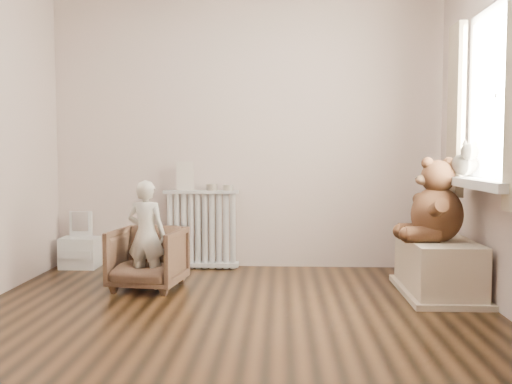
{
  "coord_description": "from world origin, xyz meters",
  "views": [
    {
      "loc": [
        0.32,
        -3.54,
        1.08
      ],
      "look_at": [
        0.15,
        0.45,
        0.8
      ],
      "focal_mm": 40.0,
      "sensor_mm": 36.0,
      "label": 1
    }
  ],
  "objects_px": {
    "armchair": "(148,258)",
    "teddy_bear": "(437,207)",
    "toy_vanity": "(80,239)",
    "radiator": "(201,227)",
    "plush_cat": "(465,163)",
    "child": "(146,234)",
    "toy_bench": "(438,268)"
  },
  "relations": [
    {
      "from": "armchair",
      "to": "teddy_bear",
      "type": "bearing_deg",
      "value": 5.26
    },
    {
      "from": "toy_vanity",
      "to": "radiator",
      "type": "bearing_deg",
      "value": 1.51
    },
    {
      "from": "armchair",
      "to": "teddy_bear",
      "type": "xyz_separation_m",
      "value": [
        2.21,
        -0.13,
        0.43
      ]
    },
    {
      "from": "armchair",
      "to": "plush_cat",
      "type": "xyz_separation_m",
      "value": [
        2.38,
        -0.2,
        0.76
      ]
    },
    {
      "from": "radiator",
      "to": "toy_vanity",
      "type": "xyz_separation_m",
      "value": [
        -1.14,
        -0.03,
        -0.11
      ]
    },
    {
      "from": "plush_cat",
      "to": "child",
      "type": "bearing_deg",
      "value": 165.83
    },
    {
      "from": "radiator",
      "to": "armchair",
      "type": "bearing_deg",
      "value": -110.81
    },
    {
      "from": "radiator",
      "to": "armchair",
      "type": "relative_size",
      "value": 1.36
    },
    {
      "from": "radiator",
      "to": "plush_cat",
      "type": "relative_size",
      "value": 2.45
    },
    {
      "from": "armchair",
      "to": "toy_bench",
      "type": "distance_m",
      "value": 2.24
    },
    {
      "from": "toy_bench",
      "to": "radiator",
      "type": "bearing_deg",
      "value": 155.34
    },
    {
      "from": "radiator",
      "to": "plush_cat",
      "type": "xyz_separation_m",
      "value": [
        2.07,
        -1.01,
        0.61
      ]
    },
    {
      "from": "teddy_bear",
      "to": "plush_cat",
      "type": "height_order",
      "value": "plush_cat"
    },
    {
      "from": "radiator",
      "to": "child",
      "type": "xyz_separation_m",
      "value": [
        -0.31,
        -0.87,
        0.05
      ]
    },
    {
      "from": "toy_bench",
      "to": "teddy_bear",
      "type": "relative_size",
      "value": 1.48
    },
    {
      "from": "toy_vanity",
      "to": "armchair",
      "type": "xyz_separation_m",
      "value": [
        0.83,
        -0.79,
        -0.03
      ]
    },
    {
      "from": "toy_vanity",
      "to": "child",
      "type": "xyz_separation_m",
      "value": [
        0.83,
        -0.84,
        0.17
      ]
    },
    {
      "from": "radiator",
      "to": "child",
      "type": "relative_size",
      "value": 0.86
    },
    {
      "from": "radiator",
      "to": "teddy_bear",
      "type": "relative_size",
      "value": 1.19
    },
    {
      "from": "toy_bench",
      "to": "armchair",
      "type": "bearing_deg",
      "value": 178.17
    },
    {
      "from": "toy_bench",
      "to": "plush_cat",
      "type": "bearing_deg",
      "value": -42.29
    },
    {
      "from": "radiator",
      "to": "plush_cat",
      "type": "distance_m",
      "value": 2.39
    },
    {
      "from": "toy_vanity",
      "to": "plush_cat",
      "type": "xyz_separation_m",
      "value": [
        3.21,
        -0.98,
        0.72
      ]
    },
    {
      "from": "armchair",
      "to": "teddy_bear",
      "type": "distance_m",
      "value": 2.25
    },
    {
      "from": "child",
      "to": "teddy_bear",
      "type": "bearing_deg",
      "value": -173.44
    },
    {
      "from": "toy_vanity",
      "to": "child",
      "type": "relative_size",
      "value": 0.62
    },
    {
      "from": "radiator",
      "to": "child",
      "type": "bearing_deg",
      "value": -109.7
    },
    {
      "from": "teddy_bear",
      "to": "plush_cat",
      "type": "xyz_separation_m",
      "value": [
        0.17,
        -0.06,
        0.33
      ]
    },
    {
      "from": "armchair",
      "to": "toy_bench",
      "type": "relative_size",
      "value": 0.6
    },
    {
      "from": "plush_cat",
      "to": "teddy_bear",
      "type": "bearing_deg",
      "value": 149.19
    },
    {
      "from": "radiator",
      "to": "toy_bench",
      "type": "bearing_deg",
      "value": -24.66
    },
    {
      "from": "armchair",
      "to": "radiator",
      "type": "bearing_deg",
      "value": 77.94
    }
  ]
}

